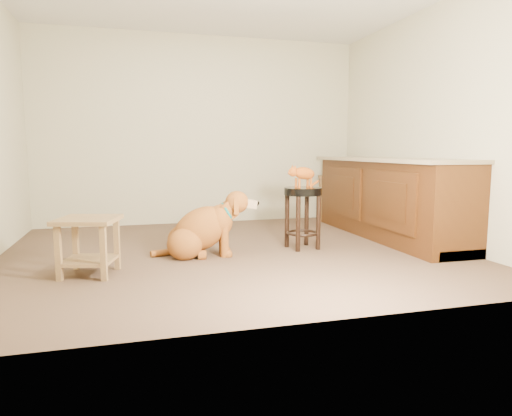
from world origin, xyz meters
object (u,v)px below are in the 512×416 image
object	(u,v)px
side_table	(88,237)
padded_stool	(303,205)
wood_stool	(330,197)
golden_retriever	(202,230)
tabby_kitten	(302,174)

from	to	relation	value
side_table	padded_stool	bearing A→B (deg)	13.54
side_table	wood_stool	bearing A→B (deg)	34.88
golden_retriever	padded_stool	bearing A→B (deg)	9.56
padded_stool	side_table	size ratio (longest dim) A/B	1.13
wood_stool	tabby_kitten	size ratio (longest dim) A/B	1.63
side_table	golden_retriever	bearing A→B (deg)	23.46
golden_retriever	wood_stool	bearing A→B (deg)	45.55
padded_stool	side_table	bearing A→B (deg)	-166.46
side_table	tabby_kitten	distance (m)	2.18
wood_stool	side_table	bearing A→B (deg)	-145.12
wood_stool	golden_retriever	size ratio (longest dim) A/B	0.61
golden_retriever	side_table	bearing A→B (deg)	-150.32
tabby_kitten	padded_stool	bearing A→B (deg)	-5.72
wood_stool	padded_stool	bearing A→B (deg)	-122.73
padded_stool	tabby_kitten	bearing A→B (deg)	-177.14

